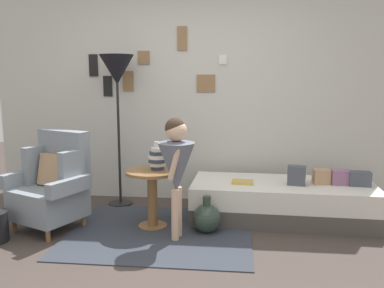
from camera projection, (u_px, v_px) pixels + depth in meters
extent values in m
plane|color=#423833|center=(160.00, 269.00, 3.19)|extent=(12.00, 12.00, 0.00)
cube|color=beige|center=(188.00, 94.00, 4.89)|extent=(4.80, 0.10, 2.60)
cube|color=black|center=(108.00, 86.00, 4.93)|extent=(0.11, 0.02, 0.25)
cube|color=slate|center=(108.00, 86.00, 4.92)|extent=(0.08, 0.01, 0.19)
cube|color=olive|center=(182.00, 38.00, 4.74)|extent=(0.12, 0.02, 0.28)
cube|color=silver|center=(182.00, 38.00, 4.74)|extent=(0.09, 0.01, 0.22)
cube|color=olive|center=(144.00, 58.00, 4.83)|extent=(0.14, 0.02, 0.16)
cube|color=#9A9A97|center=(144.00, 58.00, 4.82)|extent=(0.11, 0.01, 0.12)
cube|color=olive|center=(128.00, 81.00, 4.89)|extent=(0.13, 0.02, 0.24)
cube|color=silver|center=(128.00, 81.00, 4.89)|extent=(0.10, 0.01, 0.19)
cube|color=white|center=(223.00, 60.00, 4.73)|extent=(0.09, 0.02, 0.11)
cube|color=#5F5F59|center=(223.00, 60.00, 4.73)|extent=(0.07, 0.01, 0.08)
cube|color=olive|center=(206.00, 83.00, 4.80)|extent=(0.22, 0.02, 0.20)
cube|color=silver|center=(206.00, 83.00, 4.79)|extent=(0.17, 0.01, 0.16)
cube|color=black|center=(94.00, 65.00, 4.91)|extent=(0.11, 0.02, 0.26)
cube|color=#5D5D57|center=(93.00, 65.00, 4.90)|extent=(0.08, 0.01, 0.21)
cube|color=#333842|center=(160.00, 232.00, 3.93)|extent=(1.76, 1.49, 0.01)
cylinder|color=olive|center=(15.00, 226.00, 3.95)|extent=(0.04, 0.04, 0.12)
cylinder|color=olive|center=(48.00, 235.00, 3.71)|extent=(0.04, 0.04, 0.12)
cylinder|color=olive|center=(51.00, 213.00, 4.34)|extent=(0.04, 0.04, 0.12)
cylinder|color=olive|center=(84.00, 221.00, 4.10)|extent=(0.04, 0.04, 0.12)
cube|color=gray|center=(49.00, 203.00, 3.99)|extent=(0.78, 0.76, 0.30)
cube|color=gray|center=(64.00, 157.00, 4.12)|extent=(0.60, 0.37, 0.55)
cube|color=gray|center=(37.00, 164.00, 4.15)|extent=(0.20, 0.31, 0.39)
cube|color=gray|center=(73.00, 170.00, 3.89)|extent=(0.20, 0.31, 0.39)
cube|color=gray|center=(24.00, 178.00, 4.10)|extent=(0.29, 0.50, 0.14)
cube|color=gray|center=(70.00, 186.00, 3.78)|extent=(0.29, 0.50, 0.14)
cube|color=tan|center=(55.00, 170.00, 4.03)|extent=(0.40, 0.30, 0.33)
cube|color=#4C4742|center=(282.00, 211.00, 4.30)|extent=(1.93, 0.88, 0.18)
cube|color=silver|center=(282.00, 193.00, 4.27)|extent=(1.93, 0.88, 0.22)
cube|color=#474C56|center=(360.00, 179.00, 4.12)|extent=(0.22, 0.14, 0.15)
cube|color=gray|center=(339.00, 177.00, 4.17)|extent=(0.18, 0.14, 0.15)
cube|color=tan|center=(321.00, 177.00, 4.20)|extent=(0.18, 0.14, 0.15)
cube|color=#474C56|center=(297.00, 175.00, 4.16)|extent=(0.20, 0.15, 0.20)
cylinder|color=olive|center=(153.00, 226.00, 4.09)|extent=(0.29, 0.29, 0.02)
cylinder|color=olive|center=(152.00, 199.00, 4.04)|extent=(0.10, 0.10, 0.54)
cylinder|color=olive|center=(152.00, 172.00, 4.00)|extent=(0.53, 0.53, 0.03)
cylinder|color=#2D384C|center=(158.00, 168.00, 4.03)|extent=(0.13, 0.13, 0.04)
cylinder|color=silver|center=(157.00, 164.00, 4.02)|extent=(0.16, 0.16, 0.04)
cylinder|color=#2D384C|center=(157.00, 160.00, 4.02)|extent=(0.18, 0.18, 0.04)
cylinder|color=silver|center=(157.00, 157.00, 4.01)|extent=(0.18, 0.18, 0.04)
cylinder|color=#2D384C|center=(157.00, 153.00, 4.01)|extent=(0.16, 0.16, 0.04)
cylinder|color=silver|center=(157.00, 149.00, 4.00)|extent=(0.13, 0.13, 0.04)
cylinder|color=silver|center=(157.00, 144.00, 3.99)|extent=(0.07, 0.07, 0.06)
cylinder|color=black|center=(121.00, 203.00, 4.83)|extent=(0.28, 0.28, 0.02)
cylinder|color=black|center=(119.00, 134.00, 4.70)|extent=(0.03, 0.03, 1.65)
cone|color=black|center=(117.00, 70.00, 4.58)|extent=(0.39, 0.39, 0.34)
cylinder|color=#D8AD8E|center=(175.00, 215.00, 3.70)|extent=(0.07, 0.07, 0.49)
cylinder|color=#D8AD8E|center=(178.00, 212.00, 3.80)|extent=(0.07, 0.07, 0.49)
cone|color=slate|center=(176.00, 168.00, 3.68)|extent=(0.34, 0.34, 0.46)
cylinder|color=slate|center=(176.00, 151.00, 3.66)|extent=(0.17, 0.17, 0.18)
cylinder|color=#D8AD8E|center=(174.00, 163.00, 3.55)|extent=(0.13, 0.07, 0.31)
cylinder|color=#D8AD8E|center=(182.00, 158.00, 3.78)|extent=(0.13, 0.07, 0.31)
sphere|color=#D8AD8E|center=(176.00, 131.00, 3.63)|extent=(0.20, 0.20, 0.20)
sphere|color=#38281E|center=(175.00, 128.00, 3.63)|extent=(0.19, 0.19, 0.19)
cube|color=tan|center=(242.00, 182.00, 4.22)|extent=(0.23, 0.17, 0.03)
sphere|color=#2D3D33|center=(207.00, 218.00, 3.92)|extent=(0.28, 0.28, 0.28)
cylinder|color=#2D3D33|center=(207.00, 201.00, 3.89)|extent=(0.08, 0.08, 0.09)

